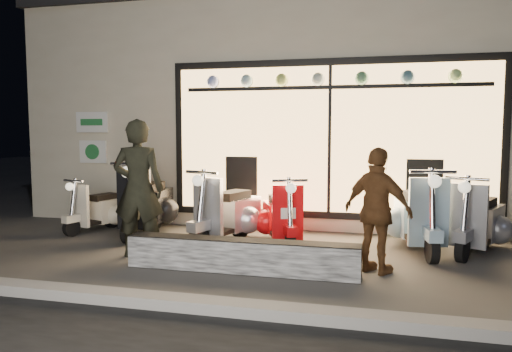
{
  "coord_description": "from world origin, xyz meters",
  "views": [
    {
      "loc": [
        1.63,
        -6.33,
        1.73
      ],
      "look_at": [
        -0.11,
        0.6,
        1.05
      ],
      "focal_mm": 35.0,
      "sensor_mm": 36.0,
      "label": 1
    }
  ],
  "objects_px": {
    "scooter_red": "(281,216)",
    "man": "(138,188)",
    "woman": "(378,211)",
    "graffiti_barrier": "(241,256)",
    "scooter_silver": "(231,213)"
  },
  "relations": [
    {
      "from": "scooter_silver",
      "to": "woman",
      "type": "distance_m",
      "value": 2.55
    },
    {
      "from": "man",
      "to": "woman",
      "type": "height_order",
      "value": "man"
    },
    {
      "from": "scooter_red",
      "to": "man",
      "type": "relative_size",
      "value": 0.74
    },
    {
      "from": "scooter_red",
      "to": "woman",
      "type": "height_order",
      "value": "woman"
    },
    {
      "from": "man",
      "to": "woman",
      "type": "distance_m",
      "value": 3.14
    },
    {
      "from": "graffiti_barrier",
      "to": "scooter_silver",
      "type": "distance_m",
      "value": 1.73
    },
    {
      "from": "scooter_red",
      "to": "woman",
      "type": "distance_m",
      "value": 1.98
    },
    {
      "from": "scooter_red",
      "to": "man",
      "type": "distance_m",
      "value": 2.19
    },
    {
      "from": "scooter_silver",
      "to": "woman",
      "type": "bearing_deg",
      "value": -11.3
    },
    {
      "from": "graffiti_barrier",
      "to": "scooter_red",
      "type": "bearing_deg",
      "value": 84.89
    },
    {
      "from": "scooter_silver",
      "to": "man",
      "type": "relative_size",
      "value": 0.82
    },
    {
      "from": "scooter_silver",
      "to": "scooter_red",
      "type": "bearing_deg",
      "value": 23.43
    },
    {
      "from": "graffiti_barrier",
      "to": "man",
      "type": "relative_size",
      "value": 1.53
    },
    {
      "from": "graffiti_barrier",
      "to": "scooter_red",
      "type": "height_order",
      "value": "scooter_red"
    },
    {
      "from": "graffiti_barrier",
      "to": "woman",
      "type": "distance_m",
      "value": 1.72
    }
  ]
}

